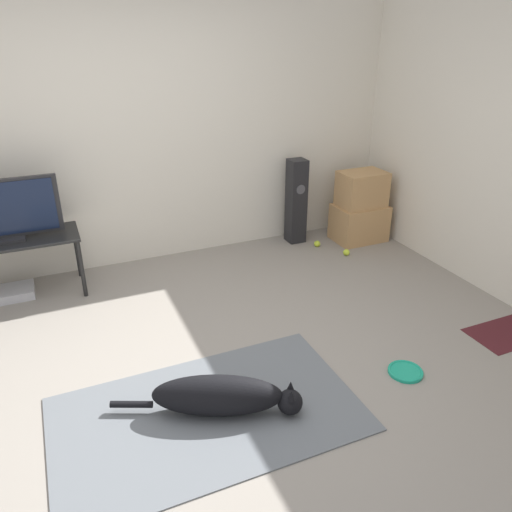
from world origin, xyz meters
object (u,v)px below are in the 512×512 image
at_px(cardboard_box_upper, 362,189).
at_px(floor_speaker, 296,201).
at_px(tv_stand, 5,247).
at_px(game_console, 14,292).
at_px(dog, 222,396).
at_px(tennis_ball_by_boxes, 346,252).
at_px(frisbee, 405,371).
at_px(cardboard_box_lower, 359,223).
at_px(tennis_ball_near_speaker, 317,244).

xyz_separation_m(cardboard_box_upper, floor_speaker, (-0.64, 0.24, -0.12)).
height_order(floor_speaker, tv_stand, floor_speaker).
distance_m(tv_stand, game_console, 0.43).
bearing_deg(dog, tennis_ball_by_boxes, 40.24).
distance_m(frisbee, floor_speaker, 2.37).
bearing_deg(frisbee, cardboard_box_lower, 63.90).
relative_size(floor_speaker, tv_stand, 0.77).
height_order(dog, tv_stand, tv_stand).
distance_m(floor_speaker, tennis_ball_near_speaker, 0.49).
distance_m(cardboard_box_upper, game_console, 3.46).
distance_m(dog, cardboard_box_upper, 3.00).
distance_m(cardboard_box_upper, tennis_ball_by_boxes, 0.70).
height_order(frisbee, tennis_ball_by_boxes, tennis_ball_by_boxes).
relative_size(dog, tennis_ball_near_speaker, 16.14).
distance_m(frisbee, tennis_ball_by_boxes, 1.88).
xyz_separation_m(dog, tennis_ball_near_speaker, (1.76, 1.94, -0.10)).
height_order(dog, cardboard_box_upper, cardboard_box_upper).
height_order(dog, floor_speaker, floor_speaker).
bearing_deg(floor_speaker, cardboard_box_lower, -20.67).
bearing_deg(tennis_ball_near_speaker, cardboard_box_upper, -0.54).
bearing_deg(game_console, cardboard_box_lower, -2.07).
distance_m(dog, tennis_ball_near_speaker, 2.62).
relative_size(cardboard_box_lower, tennis_ball_by_boxes, 8.16).
bearing_deg(tv_stand, cardboard_box_lower, -1.62).
bearing_deg(dog, floor_speaker, 53.27).
bearing_deg(tv_stand, tennis_ball_near_speaker, -1.84).
distance_m(dog, floor_speaker, 2.73).
relative_size(tennis_ball_by_boxes, game_console, 0.21).
relative_size(dog, game_console, 3.31).
height_order(tennis_ball_near_speaker, game_console, game_console).
relative_size(tennis_ball_near_speaker, game_console, 0.21).
height_order(dog, tennis_ball_by_boxes, dog).
bearing_deg(tennis_ball_by_boxes, cardboard_box_lower, 41.75).
relative_size(cardboard_box_lower, tv_stand, 0.47).
bearing_deg(tennis_ball_near_speaker, game_console, 177.63).
bearing_deg(tennis_ball_by_boxes, tennis_ball_near_speaker, 117.62).
bearing_deg(cardboard_box_upper, frisbee, -116.01).
xyz_separation_m(frisbee, tv_stand, (-2.39, 2.16, 0.46)).
xyz_separation_m(frisbee, cardboard_box_lower, (1.01, 2.06, 0.18)).
xyz_separation_m(dog, floor_speaker, (1.62, 2.17, 0.31)).
distance_m(dog, frisbee, 1.27).
distance_m(tv_stand, tennis_ball_by_boxes, 3.12).
bearing_deg(game_console, tennis_ball_near_speaker, -2.37).
height_order(cardboard_box_lower, tennis_ball_by_boxes, cardboard_box_lower).
bearing_deg(tennis_ball_near_speaker, tennis_ball_by_boxes, -62.38).
height_order(dog, game_console, dog).
distance_m(dog, game_console, 2.36).
distance_m(dog, tv_stand, 2.35).
relative_size(frisbee, tennis_ball_near_speaker, 3.54).
distance_m(floor_speaker, tv_stand, 2.77).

